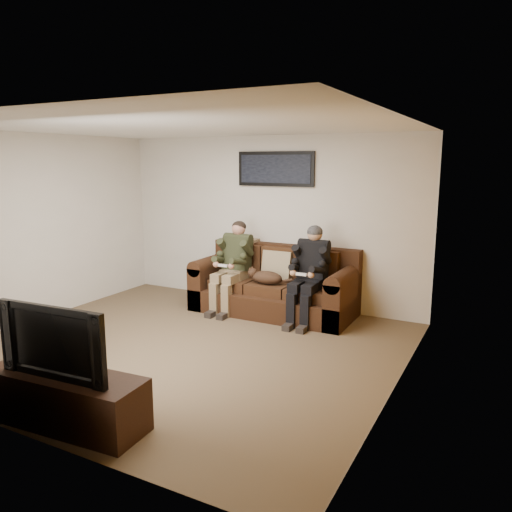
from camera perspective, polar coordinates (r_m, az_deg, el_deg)
The scene contains 16 objects.
floor at distance 6.21m, azimuth -8.10°, elevation -10.23°, with size 5.00×5.00×0.00m, color brown.
ceiling at distance 5.81m, azimuth -8.79°, elevation 14.46°, with size 5.00×5.00×0.00m, color silver.
wall_back at distance 7.79m, azimuth 1.35°, elevation 4.03°, with size 5.00×5.00×0.00m, color beige.
wall_front at distance 4.30m, azimuth -26.33°, elevation -2.65°, with size 5.00×5.00×0.00m, color beige.
wall_left at distance 7.61m, azimuth -23.88°, elevation 2.95°, with size 4.50×4.50×0.00m, color beige.
wall_right at distance 4.86m, azimuth 16.17°, elevation -0.50°, with size 4.50×4.50×0.00m, color beige.
accent_wall_right at distance 4.86m, azimuth 16.06°, elevation -0.49°, with size 4.50×4.50×0.00m, color #B16C11.
sofa at distance 7.44m, azimuth 2.27°, elevation -3.60°, with size 2.37×1.02×0.97m.
throw_pillow at distance 7.41m, azimuth 2.44°, elevation -1.11°, with size 0.45×0.13×0.43m, color #988664.
throw_blanket at distance 7.90m, azimuth -1.49°, elevation 1.72°, with size 0.48×0.24×0.09m, color tan.
person_left at distance 7.46m, azimuth -2.61°, elevation -0.50°, with size 0.51×0.87×1.33m.
person_right at distance 6.94m, azimuth 6.16°, elevation -1.38°, with size 0.51×0.86×1.34m.
cat at distance 7.18m, azimuth 1.11°, elevation -2.42°, with size 0.66×0.26×0.24m.
framed_poster at distance 7.64m, azimuth 2.24°, elevation 9.92°, with size 1.25×0.05×0.52m.
tv_stand at distance 4.69m, azimuth -20.89°, elevation -15.03°, with size 1.45×0.47×0.46m, color black.
television at distance 4.49m, azimuth -21.35°, elevation -8.80°, with size 1.08×0.14×0.62m, color black.
Camera 1 is at (3.42, -4.68, 2.22)m, focal length 35.00 mm.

